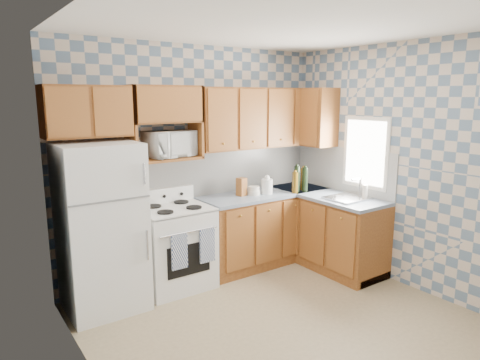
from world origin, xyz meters
The scene contains 30 objects.
floor centered at (0.00, 0.00, 0.00)m, with size 3.40×3.40×0.00m, color #847253.
back_wall centered at (0.00, 1.60, 1.35)m, with size 3.40×0.02×2.70m, color slate.
right_wall centered at (1.70, 0.00, 1.35)m, with size 0.02×3.20×2.70m, color slate.
backsplash_back centered at (0.40, 1.59, 1.20)m, with size 2.60×0.01×0.56m, color white.
backsplash_right centered at (1.69, 0.80, 1.20)m, with size 0.01×1.60×0.56m, color white.
refrigerator centered at (-1.27, 1.25, 0.84)m, with size 0.75×0.70×1.68m, color white.
stove_body centered at (-0.47, 1.28, 0.45)m, with size 0.76×0.65×0.90m, color white.
cooktop centered at (-0.47, 1.28, 0.91)m, with size 0.76×0.65×0.03m, color silver.
backguard centered at (-0.47, 1.55, 1.00)m, with size 0.76×0.08×0.17m, color white.
dish_towel_left centered at (-0.59, 0.93, 0.54)m, with size 0.18×0.03×0.38m, color navy.
dish_towel_right centered at (-0.26, 0.93, 0.54)m, with size 0.18×0.03×0.38m, color navy.
base_cabinets_back centered at (0.82, 1.30, 0.44)m, with size 1.75×0.60×0.88m, color brown.
base_cabinets_right centered at (1.40, 0.80, 0.44)m, with size 0.60×1.60×0.88m, color brown.
countertop_back centered at (0.82, 1.30, 0.90)m, with size 1.77×0.63×0.04m, color slate.
countertop_right centered at (1.40, 0.80, 0.90)m, with size 0.63×1.60×0.04m, color slate.
upper_cabinets_back centered at (0.82, 1.44, 1.85)m, with size 1.75×0.33×0.74m, color brown.
upper_cabinets_fridge centered at (-1.29, 1.44, 1.97)m, with size 0.82×0.33×0.50m, color brown.
upper_cabinets_right centered at (1.53, 1.25, 1.85)m, with size 0.33×0.70×0.74m, color brown.
microwave_shelf centered at (-0.47, 1.44, 1.44)m, with size 0.80×0.33×0.03m, color brown.
microwave centered at (-0.41, 1.46, 1.60)m, with size 0.52×0.36×0.29m, color white.
sink centered at (1.40, 0.45, 0.93)m, with size 0.48×0.40×0.03m, color #B7B7BC.
window centered at (1.69, 0.45, 1.45)m, with size 0.02×0.66×0.86m, color silver.
bottle_0 centered at (1.17, 1.08, 1.08)m, with size 0.07×0.07×0.33m, color black.
bottle_1 centered at (1.27, 1.04, 1.07)m, with size 0.07×0.07×0.31m, color black.
bottle_2 centered at (1.32, 1.12, 1.06)m, with size 0.07×0.07×0.29m, color #60410D.
bottle_3 centered at (1.10, 1.04, 1.05)m, with size 0.07×0.07×0.26m, color #60410D.
knife_block centered at (0.47, 1.31, 1.03)m, with size 0.10×0.10×0.22m, color brown.
electric_kettle centered at (0.79, 1.22, 1.01)m, with size 0.14×0.14×0.18m, color white.
food_containers centered at (0.62, 1.27, 0.97)m, with size 0.16×0.16×0.11m, color silver, non-canonical shape.
soap_bottle centered at (1.56, 0.33, 1.01)m, with size 0.06×0.06×0.17m, color silver.
Camera 1 is at (-2.48, -2.85, 2.10)m, focal length 32.00 mm.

